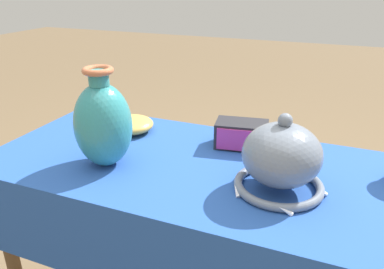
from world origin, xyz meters
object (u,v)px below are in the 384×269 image
at_px(mosaic_tile_box, 241,134).
at_px(vase_tall_bulbous, 103,123).
at_px(vase_dome_bell, 281,159).
at_px(bowl_shallow_ochre, 131,124).

bearing_deg(mosaic_tile_box, vase_tall_bulbous, -150.76).
relative_size(vase_tall_bulbous, vase_dome_bell, 1.18).
bearing_deg(bowl_shallow_ochre, vase_tall_bulbous, -76.08).
bearing_deg(vase_tall_bulbous, bowl_shallow_ochre, 103.92).
distance_m(vase_tall_bulbous, bowl_shallow_ochre, 0.27).
xyz_separation_m(vase_dome_bell, bowl_shallow_ochre, (-0.55, 0.19, -0.06)).
distance_m(vase_tall_bulbous, vase_dome_bell, 0.49).
distance_m(vase_dome_bell, mosaic_tile_box, 0.27).
relative_size(vase_dome_bell, bowl_shallow_ochre, 1.55).
relative_size(mosaic_tile_box, bowl_shallow_ochre, 1.14).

